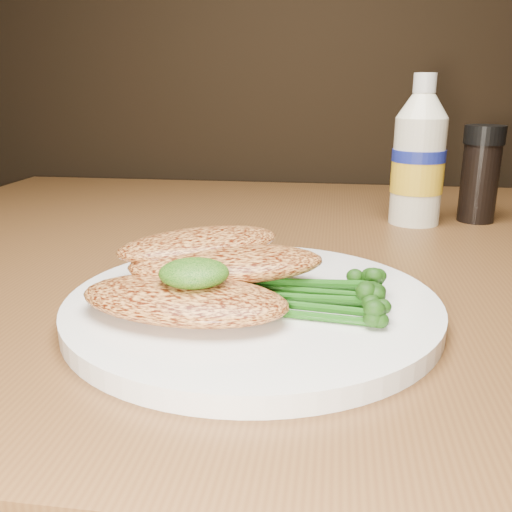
# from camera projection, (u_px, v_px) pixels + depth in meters

# --- Properties ---
(plate) EXTENTS (0.28, 0.28, 0.01)m
(plate) POSITION_uv_depth(u_px,v_px,m) (253.00, 306.00, 0.42)
(plate) COLOR white
(plate) RESTS_ON dining_table
(chicken_front) EXTENTS (0.16, 0.10, 0.02)m
(chicken_front) POSITION_uv_depth(u_px,v_px,m) (184.00, 299.00, 0.38)
(chicken_front) COLOR #D88E44
(chicken_front) RESTS_ON plate
(chicken_mid) EXTENTS (0.17, 0.12, 0.02)m
(chicken_mid) POSITION_uv_depth(u_px,v_px,m) (227.00, 263.00, 0.43)
(chicken_mid) COLOR #D88E44
(chicken_mid) RESTS_ON plate
(chicken_back) EXTENTS (0.15, 0.14, 0.02)m
(chicken_back) POSITION_uv_depth(u_px,v_px,m) (200.00, 244.00, 0.45)
(chicken_back) COLOR #D88E44
(chicken_back) RESTS_ON plate
(pesto_front) EXTENTS (0.05, 0.05, 0.02)m
(pesto_front) POSITION_uv_depth(u_px,v_px,m) (194.00, 273.00, 0.38)
(pesto_front) COLOR #0A3808
(pesto_front) RESTS_ON chicken_front
(broccolini_bundle) EXTENTS (0.14, 0.12, 0.02)m
(broccolini_bundle) POSITION_uv_depth(u_px,v_px,m) (306.00, 290.00, 0.40)
(broccolini_bundle) COLOR #1A5111
(broccolini_bundle) RESTS_ON plate
(mayo_bottle) EXTENTS (0.08, 0.08, 0.18)m
(mayo_bottle) POSITION_uv_depth(u_px,v_px,m) (419.00, 151.00, 0.67)
(mayo_bottle) COLOR white
(mayo_bottle) RESTS_ON dining_table
(pepper_grinder) EXTENTS (0.05, 0.05, 0.12)m
(pepper_grinder) POSITION_uv_depth(u_px,v_px,m) (480.00, 174.00, 0.69)
(pepper_grinder) COLOR black
(pepper_grinder) RESTS_ON dining_table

